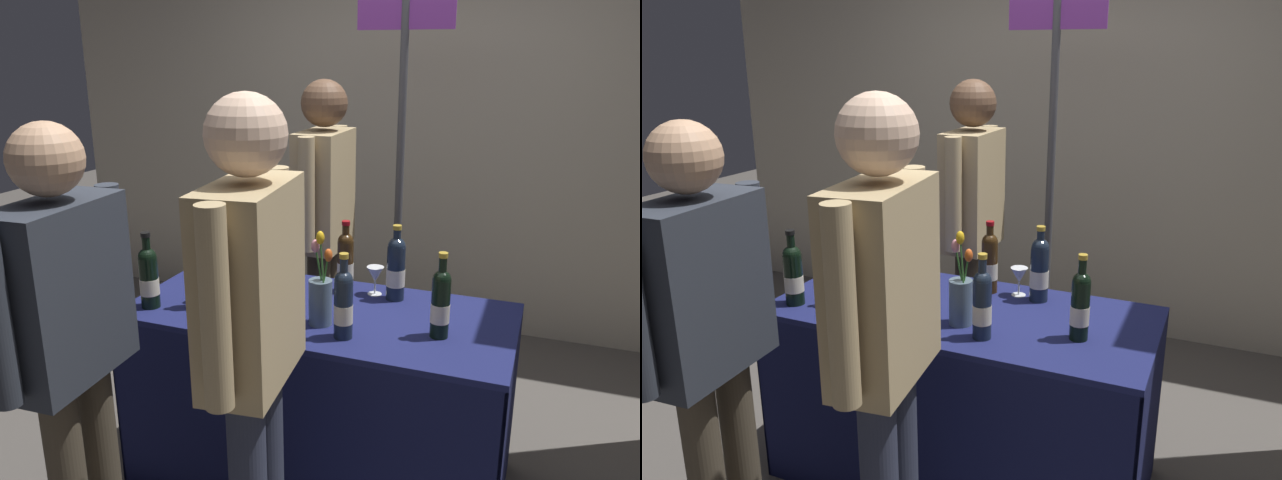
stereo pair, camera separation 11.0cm
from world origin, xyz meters
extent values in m
plane|color=#514C47|center=(0.00, 0.00, 0.00)|extent=(12.00, 12.00, 0.00)
cube|color=#B2A893|center=(0.00, 1.87, 1.45)|extent=(5.29, 0.12, 2.91)
cube|color=#191E51|center=(0.00, 0.00, 0.78)|extent=(1.58, 0.73, 0.02)
cube|color=#141942|center=(0.00, -0.36, 0.39)|extent=(1.58, 0.01, 0.77)
cube|color=#141942|center=(0.00, 0.36, 0.39)|extent=(1.58, 0.01, 0.77)
cube|color=#141942|center=(-0.78, 0.00, 0.39)|extent=(0.01, 0.73, 0.77)
cube|color=#141942|center=(0.78, 0.00, 0.39)|extent=(0.01, 0.73, 0.77)
cylinder|color=black|center=(0.51, -0.08, 0.91)|extent=(0.07, 0.07, 0.23)
sphere|color=black|center=(0.51, -0.08, 1.02)|extent=(0.07, 0.07, 0.07)
cylinder|color=black|center=(0.51, -0.08, 1.07)|extent=(0.03, 0.03, 0.08)
cylinder|color=#B7932D|center=(0.51, -0.08, 1.12)|extent=(0.03, 0.03, 0.02)
cylinder|color=beige|center=(0.51, -0.08, 0.89)|extent=(0.07, 0.07, 0.07)
cylinder|color=black|center=(-0.44, -0.07, 0.92)|extent=(0.08, 0.08, 0.24)
sphere|color=black|center=(-0.44, -0.07, 1.04)|extent=(0.08, 0.08, 0.08)
cylinder|color=black|center=(-0.44, -0.07, 1.07)|extent=(0.03, 0.03, 0.07)
cylinder|color=#B7932D|center=(-0.44, -0.07, 1.11)|extent=(0.04, 0.04, 0.02)
cylinder|color=beige|center=(-0.44, -0.07, 0.90)|extent=(0.08, 0.08, 0.08)
cylinder|color=black|center=(-0.49, -0.16, 0.90)|extent=(0.06, 0.06, 0.21)
sphere|color=black|center=(-0.49, -0.16, 1.00)|extent=(0.06, 0.06, 0.06)
cylinder|color=black|center=(-0.49, -0.16, 1.04)|extent=(0.03, 0.03, 0.08)
cylinder|color=maroon|center=(-0.49, -0.16, 1.09)|extent=(0.03, 0.03, 0.02)
cylinder|color=beige|center=(-0.49, -0.16, 0.88)|extent=(0.07, 0.07, 0.07)
cylinder|color=#38230F|center=(0.03, 0.23, 0.91)|extent=(0.07, 0.07, 0.23)
sphere|color=#38230F|center=(0.03, 0.23, 1.03)|extent=(0.07, 0.07, 0.07)
cylinder|color=#38230F|center=(0.03, 0.23, 1.07)|extent=(0.03, 0.03, 0.07)
cylinder|color=maroon|center=(0.03, 0.23, 1.11)|extent=(0.04, 0.04, 0.02)
cylinder|color=beige|center=(0.03, 0.23, 0.89)|extent=(0.07, 0.07, 0.07)
cylinder|color=#192333|center=(0.17, -0.22, 0.91)|extent=(0.07, 0.07, 0.23)
sphere|color=#192333|center=(0.17, -0.22, 1.02)|extent=(0.07, 0.07, 0.07)
cylinder|color=#192333|center=(0.17, -0.22, 1.07)|extent=(0.03, 0.03, 0.08)
cylinder|color=#B7932D|center=(0.17, -0.22, 1.12)|extent=(0.03, 0.03, 0.02)
cylinder|color=beige|center=(0.17, -0.22, 0.89)|extent=(0.07, 0.07, 0.07)
cylinder|color=#192333|center=(-0.13, -0.10, 0.92)|extent=(0.08, 0.08, 0.26)
sphere|color=#192333|center=(-0.13, -0.10, 1.05)|extent=(0.08, 0.08, 0.08)
cylinder|color=#192333|center=(-0.13, -0.10, 1.09)|extent=(0.03, 0.03, 0.08)
cylinder|color=black|center=(-0.13, -0.10, 1.14)|extent=(0.04, 0.04, 0.02)
cylinder|color=beige|center=(-0.13, -0.10, 0.90)|extent=(0.08, 0.08, 0.08)
cylinder|color=#192333|center=(0.26, 0.22, 0.92)|extent=(0.08, 0.08, 0.24)
sphere|color=#192333|center=(0.26, 0.22, 1.03)|extent=(0.08, 0.08, 0.08)
cylinder|color=#192333|center=(0.26, 0.22, 1.07)|extent=(0.03, 0.03, 0.07)
cylinder|color=#B7932D|center=(0.26, 0.22, 1.12)|extent=(0.04, 0.04, 0.02)
cylinder|color=beige|center=(0.26, 0.22, 0.90)|extent=(0.08, 0.08, 0.08)
cylinder|color=black|center=(-0.67, -0.23, 0.91)|extent=(0.08, 0.08, 0.22)
sphere|color=black|center=(-0.67, -0.23, 1.01)|extent=(0.08, 0.08, 0.08)
cylinder|color=black|center=(-0.67, -0.23, 1.06)|extent=(0.03, 0.03, 0.09)
cylinder|color=black|center=(-0.67, -0.23, 1.11)|extent=(0.04, 0.04, 0.02)
cylinder|color=beige|center=(-0.67, -0.23, 0.89)|extent=(0.08, 0.08, 0.07)
cylinder|color=silver|center=(-0.32, -0.20, 0.80)|extent=(0.07, 0.07, 0.00)
cylinder|color=silver|center=(-0.32, -0.20, 0.83)|extent=(0.01, 0.01, 0.07)
cone|color=silver|center=(-0.32, -0.20, 0.91)|extent=(0.06, 0.06, 0.07)
cylinder|color=silver|center=(0.17, 0.24, 0.80)|extent=(0.06, 0.06, 0.00)
cylinder|color=silver|center=(0.17, 0.24, 0.83)|extent=(0.01, 0.01, 0.06)
cone|color=silver|center=(0.17, 0.24, 0.89)|extent=(0.08, 0.08, 0.07)
cylinder|color=slate|center=(0.05, -0.13, 0.89)|extent=(0.09, 0.09, 0.18)
cylinder|color=#38722D|center=(0.07, -0.15, 1.02)|extent=(0.03, 0.01, 0.27)
ellipsoid|color=gold|center=(0.06, -0.16, 1.16)|extent=(0.03, 0.03, 0.05)
cylinder|color=#38722D|center=(0.07, -0.13, 0.98)|extent=(0.03, 0.04, 0.19)
ellipsoid|color=#E05B1E|center=(0.08, -0.12, 1.08)|extent=(0.03, 0.03, 0.05)
cylinder|color=#38722D|center=(0.05, -0.13, 1.00)|extent=(0.04, 0.03, 0.23)
ellipsoid|color=pink|center=(0.04, -0.14, 1.12)|extent=(0.03, 0.03, 0.05)
cylinder|color=#4C4233|center=(-0.24, 0.75, 0.42)|extent=(0.12, 0.12, 0.84)
cylinder|color=#4C4233|center=(-0.24, 0.60, 0.42)|extent=(0.12, 0.12, 0.84)
cube|color=tan|center=(-0.24, 0.68, 1.14)|extent=(0.21, 0.38, 0.60)
sphere|color=brown|center=(-0.24, 0.68, 1.58)|extent=(0.23, 0.23, 0.23)
cylinder|color=tan|center=(-0.24, 0.91, 1.17)|extent=(0.08, 0.08, 0.55)
cylinder|color=tan|center=(-0.24, 0.44, 1.17)|extent=(0.08, 0.08, 0.55)
cylinder|color=#2D3347|center=(0.04, -0.61, 0.43)|extent=(0.12, 0.12, 0.86)
cube|color=tan|center=(0.05, -0.69, 1.16)|extent=(0.26, 0.45, 0.61)
sphere|color=beige|center=(0.05, -0.69, 1.60)|extent=(0.24, 0.24, 0.24)
cylinder|color=tan|center=(0.08, -0.95, 1.19)|extent=(0.08, 0.08, 0.56)
cylinder|color=tan|center=(0.02, -0.44, 1.19)|extent=(0.08, 0.08, 0.56)
cylinder|color=#4C4233|center=(-0.55, -0.74, 0.41)|extent=(0.12, 0.12, 0.81)
cube|color=#2D333D|center=(-0.55, -0.82, 1.10)|extent=(0.23, 0.45, 0.58)
sphere|color=tan|center=(-0.55, -0.82, 1.52)|extent=(0.22, 0.22, 0.22)
cylinder|color=#2D333D|center=(-0.56, -0.56, 1.13)|extent=(0.08, 0.08, 0.53)
cylinder|color=#47474C|center=(0.05, 1.09, 1.05)|extent=(0.04, 0.04, 2.10)
cube|color=#7A3393|center=(0.05, 1.09, 2.00)|extent=(0.51, 0.02, 0.15)
camera|label=1|loc=(0.85, -2.23, 1.83)|focal=35.09mm
camera|label=2|loc=(0.96, -2.19, 1.83)|focal=35.09mm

